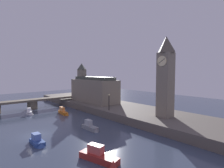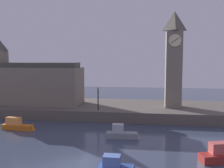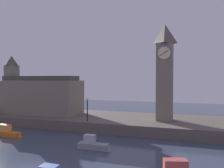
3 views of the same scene
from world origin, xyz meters
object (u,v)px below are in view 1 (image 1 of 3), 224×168
object	(u,v)px
boat_tour_blue	(38,141)
boat_patrol_orange	(64,112)
boat_ferry_white	(30,112)
parliament_hall	(93,89)
clock_tower	(166,76)
streetlamp	(109,100)
boat_cruiser_grey	(91,127)
boat_dinghy_red	(101,158)

from	to	relation	value
boat_tour_blue	boat_patrol_orange	bearing A→B (deg)	142.97
boat_ferry_white	parliament_hall	bearing A→B (deg)	81.17
parliament_hall	boat_patrol_orange	distance (m)	11.18
clock_tower	streetlamp	bearing A→B (deg)	-159.10
boat_patrol_orange	boat_cruiser_grey	bearing A→B (deg)	-6.96
boat_cruiser_grey	boat_patrol_orange	distance (m)	13.38
boat_cruiser_grey	boat_patrol_orange	bearing A→B (deg)	173.04
boat_cruiser_grey	boat_dinghy_red	distance (m)	11.04
streetlamp	boat_tour_blue	bearing A→B (deg)	-73.50
clock_tower	parliament_hall	bearing A→B (deg)	-179.67
boat_dinghy_red	boat_patrol_orange	xyz separation A→B (m)	(-22.98, 6.90, -0.00)
boat_cruiser_grey	boat_dinghy_red	size ratio (longest dim) A/B	0.72
streetlamp	boat_patrol_orange	distance (m)	11.17
boat_cruiser_grey	parliament_hall	bearing A→B (deg)	143.68
streetlamp	boat_tour_blue	distance (m)	17.36
boat_cruiser_grey	boat_dinghy_red	bearing A→B (deg)	-28.56
boat_ferry_white	clock_tower	bearing A→B (deg)	32.87
boat_cruiser_grey	boat_tour_blue	bearing A→B (deg)	-87.09
boat_patrol_orange	streetlamp	bearing A→B (deg)	34.09
boat_tour_blue	boat_dinghy_red	bearing A→B (deg)	20.44
boat_tour_blue	boat_cruiser_grey	distance (m)	8.74
clock_tower	parliament_hall	size ratio (longest dim) A/B	0.99
boat_dinghy_red	clock_tower	bearing A→B (deg)	101.04
parliament_hall	streetlamp	size ratio (longest dim) A/B	4.23
boat_ferry_white	boat_patrol_orange	xyz separation A→B (m)	(4.97, 5.79, 0.08)
boat_ferry_white	boat_dinghy_red	distance (m)	27.98
clock_tower	boat_cruiser_grey	size ratio (longest dim) A/B	3.61
clock_tower	boat_ferry_white	xyz separation A→B (m)	(-24.63, -15.92, -8.46)
boat_ferry_white	boat_patrol_orange	bearing A→B (deg)	49.34
clock_tower	boat_ferry_white	world-z (taller)	clock_tower
streetlamp	boat_ferry_white	distance (m)	18.48
streetlamp	boat_ferry_white	size ratio (longest dim) A/B	1.04
clock_tower	boat_patrol_orange	xyz separation A→B (m)	(-19.66, -10.12, -8.39)
parliament_hall	boat_dinghy_red	distance (m)	30.90
clock_tower	boat_patrol_orange	bearing A→B (deg)	-152.75
boat_cruiser_grey	boat_ferry_white	bearing A→B (deg)	-167.13
streetlamp	boat_cruiser_grey	xyz separation A→B (m)	(4.40, -7.63, -3.19)
parliament_hall	boat_dinghy_red	xyz separation A→B (m)	(25.50, -16.90, -4.33)
boat_ferry_white	boat_cruiser_grey	xyz separation A→B (m)	(18.25, 4.17, 0.04)
boat_ferry_white	boat_cruiser_grey	world-z (taller)	boat_cruiser_grey
streetlamp	boat_ferry_white	bearing A→B (deg)	-139.57
parliament_hall	boat_ferry_white	bearing A→B (deg)	-98.83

